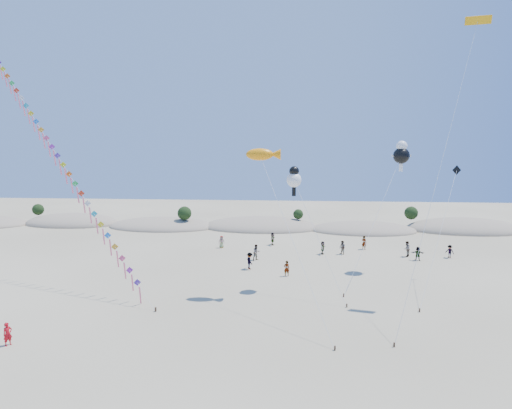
# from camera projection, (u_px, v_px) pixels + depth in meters

# --- Properties ---
(ground) EXTENTS (160.00, 160.00, 0.00)m
(ground) POSITION_uv_depth(u_px,v_px,m) (206.00, 378.00, 24.23)
(ground) COLOR gray
(ground) RESTS_ON ground
(dune_ridge) EXTENTS (145.30, 11.49, 5.57)m
(dune_ridge) POSITION_uv_depth(u_px,v_px,m) (267.00, 227.00, 68.71)
(dune_ridge) COLOR gray
(dune_ridge) RESTS_ON ground
(kite_train) EXTENTS (23.49, 16.10, 23.77)m
(kite_train) POSITION_uv_depth(u_px,v_px,m) (56.00, 153.00, 41.59)
(kite_train) COLOR #3F2D1E
(kite_train) RESTS_ON ground
(fish_kite) EXTENTS (6.89, 11.38, 12.86)m
(fish_kite) POSITION_uv_depth(u_px,v_px,m) (264.00, 155.00, 36.88)
(fish_kite) COLOR #3F2D1E
(fish_kite) RESTS_ON ground
(cartoon_kite_low) EXTENTS (5.08, 5.67, 11.25)m
(cartoon_kite_low) POSITION_uv_depth(u_px,v_px,m) (294.00, 178.00, 38.66)
(cartoon_kite_low) COLOR #3F2D1E
(cartoon_kite_low) RESTS_ON ground
(cartoon_kite_high) EXTENTS (7.80, 10.31, 13.61)m
(cartoon_kite_high) POSITION_uv_depth(u_px,v_px,m) (401.00, 154.00, 44.34)
(cartoon_kite_high) COLOR #3F2D1E
(cartoon_kite_high) RESTS_ON ground
(parafoil_kite) EXTENTS (9.21, 11.02, 23.51)m
(parafoil_kite) POSITION_uv_depth(u_px,v_px,m) (476.00, 29.00, 34.38)
(parafoil_kite) COLOR #3F2D1E
(parafoil_kite) RESTS_ON ground
(dark_kite) EXTENTS (6.62, 10.69, 11.17)m
(dark_kite) POSITION_uv_depth(u_px,v_px,m) (447.00, 205.00, 39.79)
(dark_kite) COLOR #3F2D1E
(dark_kite) RESTS_ON ground
(flyer_foreground) EXTENTS (0.61, 0.68, 1.56)m
(flyer_foreground) POSITION_uv_depth(u_px,v_px,m) (8.00, 334.00, 28.08)
(flyer_foreground) COLOR #AE0D17
(flyer_foreground) RESTS_ON ground
(beachgoers) EXTENTS (28.54, 14.67, 1.86)m
(beachgoers) POSITION_uv_depth(u_px,v_px,m) (326.00, 250.00, 50.68)
(beachgoers) COLOR slate
(beachgoers) RESTS_ON ground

